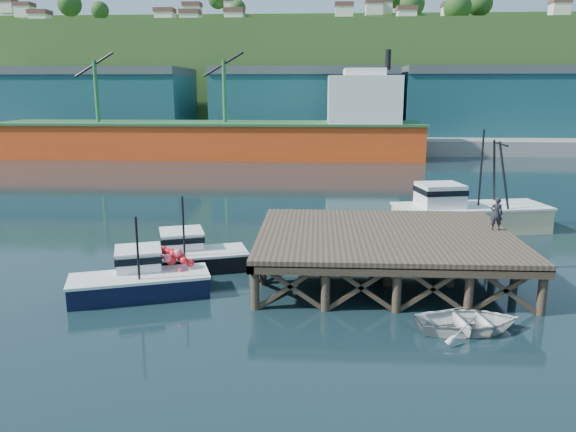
# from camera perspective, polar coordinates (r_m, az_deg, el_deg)

# --- Properties ---
(ground) EXTENTS (300.00, 300.00, 0.00)m
(ground) POSITION_cam_1_polar(r_m,az_deg,el_deg) (27.65, -1.84, -5.76)
(ground) COLOR black
(ground) RESTS_ON ground
(wharf) EXTENTS (12.00, 10.00, 2.62)m
(wharf) POSITION_cam_1_polar(r_m,az_deg,el_deg) (27.01, 9.81, -2.10)
(wharf) COLOR brown
(wharf) RESTS_ON ground
(far_quay) EXTENTS (160.00, 40.00, 2.00)m
(far_quay) POSITION_cam_1_polar(r_m,az_deg,el_deg) (96.47, 1.72, 8.06)
(far_quay) COLOR gray
(far_quay) RESTS_ON ground
(warehouse_left) EXTENTS (32.00, 16.00, 9.00)m
(warehouse_left) POSITION_cam_1_polar(r_m,az_deg,el_deg) (98.49, -19.52, 10.66)
(warehouse_left) COLOR #1A4C56
(warehouse_left) RESTS_ON far_quay
(warehouse_mid) EXTENTS (28.00, 16.00, 9.00)m
(warehouse_mid) POSITION_cam_1_polar(r_m,az_deg,el_deg) (91.19, 1.67, 11.26)
(warehouse_mid) COLOR #1A4C56
(warehouse_mid) RESTS_ON far_quay
(warehouse_right) EXTENTS (30.00, 16.00, 9.00)m
(warehouse_right) POSITION_cam_1_polar(r_m,az_deg,el_deg) (95.28, 20.34, 10.55)
(warehouse_right) COLOR #1A4C56
(warehouse_right) RESTS_ON far_quay
(cargo_ship) EXTENTS (55.50, 10.00, 13.75)m
(cargo_ship) POSITION_cam_1_polar(r_m,az_deg,el_deg) (75.11, -5.22, 8.47)
(cargo_ship) COLOR #EE4716
(cargo_ship) RESTS_ON ground
(hillside) EXTENTS (220.00, 50.00, 22.00)m
(hillside) POSITION_cam_1_polar(r_m,az_deg,el_deg) (126.18, 2.10, 13.69)
(hillside) COLOR #2D511E
(hillside) RESTS_ON ground
(boat_navy) EXTENTS (6.26, 4.18, 3.68)m
(boat_navy) POSITION_cam_1_polar(r_m,az_deg,el_deg) (25.39, -14.85, -6.13)
(boat_navy) COLOR black
(boat_navy) RESTS_ON ground
(boat_black) EXTENTS (6.62, 5.48, 3.84)m
(boat_black) POSITION_cam_1_polar(r_m,az_deg,el_deg) (28.51, -10.59, -3.92)
(boat_black) COLOR black
(boat_black) RESTS_ON ground
(trawler) EXTENTS (10.02, 5.14, 6.39)m
(trawler) POSITION_cam_1_polar(r_m,az_deg,el_deg) (37.27, 17.78, 0.57)
(trawler) COLOR beige
(trawler) RESTS_ON ground
(dinghy) EXTENTS (4.19, 3.25, 0.80)m
(dinghy) POSITION_cam_1_polar(r_m,az_deg,el_deg) (22.13, 17.87, -10.12)
(dinghy) COLOR silver
(dinghy) RESTS_ON ground
(dockworker) EXTENTS (0.63, 0.45, 1.61)m
(dockworker) POSITION_cam_1_polar(r_m,az_deg,el_deg) (28.78, 20.42, 0.22)
(dockworker) COLOR black
(dockworker) RESTS_ON wharf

